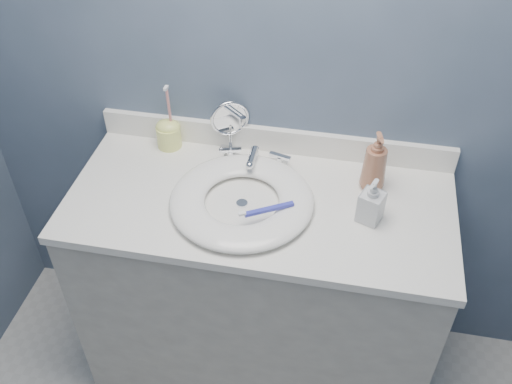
% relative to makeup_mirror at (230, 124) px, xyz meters
% --- Properties ---
extents(back_wall, '(2.20, 0.02, 2.40)m').
position_rel_makeup_mirror_xyz_m(back_wall, '(0.15, 0.04, 0.21)').
color(back_wall, '#455568').
rests_on(back_wall, ground).
extents(vanity_cabinet, '(1.20, 0.55, 0.85)m').
position_rel_makeup_mirror_xyz_m(vanity_cabinet, '(0.15, -0.24, -0.56)').
color(vanity_cabinet, beige).
rests_on(vanity_cabinet, ground).
extents(countertop, '(1.22, 0.57, 0.03)m').
position_rel_makeup_mirror_xyz_m(countertop, '(0.15, -0.24, -0.12)').
color(countertop, white).
rests_on(countertop, vanity_cabinet).
extents(backsplash, '(1.22, 0.02, 0.09)m').
position_rel_makeup_mirror_xyz_m(backsplash, '(0.15, 0.02, -0.06)').
color(backsplash, white).
rests_on(backsplash, countertop).
extents(basin, '(0.45, 0.45, 0.04)m').
position_rel_makeup_mirror_xyz_m(basin, '(0.10, -0.27, -0.09)').
color(basin, white).
rests_on(basin, countertop).
extents(drain, '(0.04, 0.04, 0.01)m').
position_rel_makeup_mirror_xyz_m(drain, '(0.10, -0.27, -0.10)').
color(drain, silver).
rests_on(drain, countertop).
extents(faucet, '(0.25, 0.13, 0.07)m').
position_rel_makeup_mirror_xyz_m(faucet, '(0.10, -0.07, -0.08)').
color(faucet, silver).
rests_on(faucet, countertop).
extents(makeup_mirror, '(0.12, 0.08, 0.20)m').
position_rel_makeup_mirror_xyz_m(makeup_mirror, '(0.00, 0.00, 0.00)').
color(makeup_mirror, silver).
rests_on(makeup_mirror, countertop).
extents(soap_bottle_amber, '(0.10, 0.10, 0.21)m').
position_rel_makeup_mirror_xyz_m(soap_bottle_amber, '(0.49, -0.11, -0.00)').
color(soap_bottle_amber, '#996045').
rests_on(soap_bottle_amber, countertop).
extents(soap_bottle_clear, '(0.09, 0.09, 0.15)m').
position_rel_makeup_mirror_xyz_m(soap_bottle_clear, '(0.49, -0.26, -0.03)').
color(soap_bottle_clear, silver).
rests_on(soap_bottle_clear, countertop).
extents(toothbrush_holder, '(0.08, 0.08, 0.24)m').
position_rel_makeup_mirror_xyz_m(toothbrush_holder, '(-0.22, -0.02, -0.05)').
color(toothbrush_holder, '#EFF67B').
rests_on(toothbrush_holder, countertop).
extents(toothbrush_lying, '(0.16, 0.10, 0.02)m').
position_rel_makeup_mirror_xyz_m(toothbrush_lying, '(0.19, -0.32, -0.06)').
color(toothbrush_lying, '#3136AF').
rests_on(toothbrush_lying, basin).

